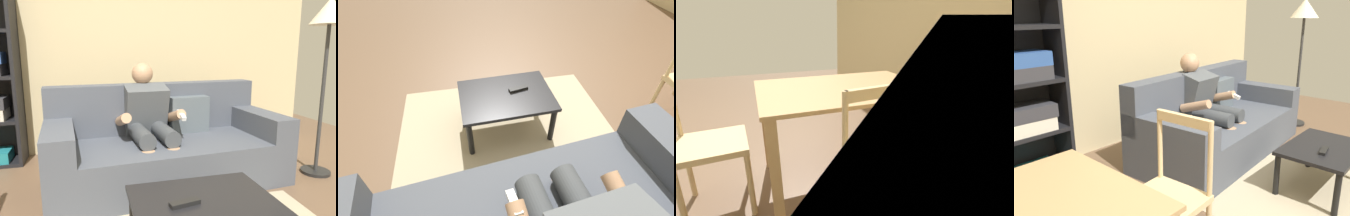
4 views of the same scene
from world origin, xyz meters
TOP-DOWN VIEW (x-y plane):
  - wall_back at (0.00, 2.70)m, footprint 6.04×0.12m
  - couch at (0.84, 1.62)m, footprint 2.20×1.10m
  - person_lounging at (0.69, 1.65)m, footprint 0.61×0.91m
  - coffee_table at (0.74, 0.41)m, footprint 0.80×0.57m
  - tv_remote at (0.62, 0.37)m, footprint 0.18×0.08m
  - dining_chair_facing_couch at (-0.85, 0.76)m, footprint 0.45×0.45m
  - area_rug at (0.74, 0.41)m, footprint 2.04×1.46m
  - floor_lamp at (2.32, 1.34)m, footprint 0.36×0.36m

SIDE VIEW (x-z plane):
  - area_rug at x=0.74m, z-range 0.00..0.01m
  - couch at x=0.84m, z-range -0.13..0.76m
  - coffee_table at x=0.74m, z-range 0.14..0.54m
  - tv_remote at x=0.62m, z-range 0.40..0.42m
  - dining_chair_facing_couch at x=-0.85m, z-range 0.00..0.94m
  - person_lounging at x=0.69m, z-range 0.02..1.11m
  - wall_back at x=0.00m, z-range 0.00..2.64m
  - floor_lamp at x=2.32m, z-range 0.58..2.27m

